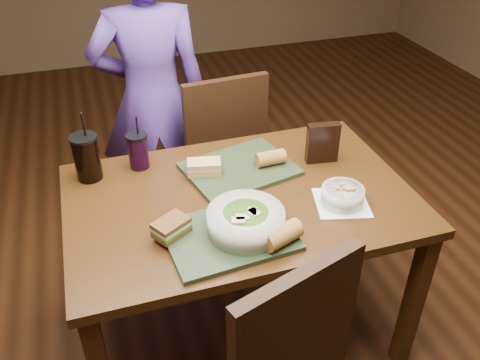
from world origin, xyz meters
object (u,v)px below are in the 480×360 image
object	(u,v)px
dining_table	(240,214)
cup_berry	(138,151)
sandwich_near	(171,227)
baguette_far	(271,158)
diner	(152,100)
baguette_near	(282,235)
chip_bag	(323,143)
sandwich_far	(204,167)
tray_far	(240,169)
chair_far	(221,149)
soup_bowl	(343,195)
cup_cola	(87,157)
tray_near	(229,235)
salad_bowl	(246,220)

from	to	relation	value
dining_table	cup_berry	bearing A→B (deg)	136.29
sandwich_near	baguette_far	xyz separation A→B (m)	(0.47, 0.31, 0.00)
diner	cup_berry	xyz separation A→B (m)	(-0.14, -0.53, 0.04)
baguette_near	chip_bag	bearing A→B (deg)	51.83
sandwich_far	cup_berry	distance (m)	0.28
tray_far	baguette_near	bearing A→B (deg)	-90.91
chair_far	baguette_far	world-z (taller)	chair_far
sandwich_far	baguette_near	distance (m)	0.51
chip_bag	dining_table	bearing A→B (deg)	-153.29
soup_bowl	sandwich_near	size ratio (longest dim) A/B	1.64
baguette_far	cup_cola	size ratio (longest dim) A/B	0.41
chip_bag	chair_far	bearing A→B (deg)	124.41
tray_near	soup_bowl	bearing A→B (deg)	7.28
cup_cola	salad_bowl	bearing A→B (deg)	-47.02
chip_bag	soup_bowl	bearing A→B (deg)	-91.99
diner	sandwich_far	bearing A→B (deg)	101.65
diner	tray_far	world-z (taller)	diner
diner	cup_berry	bearing A→B (deg)	78.87
sandwich_near	chair_far	bearing A→B (deg)	64.29
sandwich_far	tray_far	bearing A→B (deg)	-1.67
dining_table	chip_bag	bearing A→B (deg)	18.33
tray_near	soup_bowl	distance (m)	0.46
tray_near	baguette_near	distance (m)	0.19
chair_far	tray_near	distance (m)	0.97
tray_far	baguette_far	world-z (taller)	baguette_far
diner	sandwich_far	world-z (taller)	diner
baguette_far	cup_cola	distance (m)	0.73
sandwich_far	baguette_far	xyz separation A→B (m)	(0.27, -0.02, 0.00)
cup_cola	tray_near	bearing A→B (deg)	-50.73
soup_bowl	sandwich_near	xyz separation A→B (m)	(-0.64, -0.00, 0.01)
baguette_near	diner	bearing A→B (deg)	101.15
chair_far	cup_berry	size ratio (longest dim) A/B	4.15
soup_bowl	cup_cola	distance (m)	0.99
salad_bowl	sandwich_near	size ratio (longest dim) A/B	1.85
dining_table	chip_bag	size ratio (longest dim) A/B	7.56
tray_far	chip_bag	bearing A→B (deg)	-4.90
sandwich_near	diner	bearing A→B (deg)	84.05
diner	baguette_near	world-z (taller)	diner
chair_far	cup_cola	xyz separation A→B (m)	(-0.65, -0.40, 0.31)
tray_far	chip_bag	distance (m)	0.36
sandwich_far	chip_bag	xyz separation A→B (m)	(0.49, -0.03, 0.04)
dining_table	sandwich_near	xyz separation A→B (m)	(-0.29, -0.16, 0.14)
sandwich_far	chair_far	bearing A→B (deg)	67.79
diner	tray_far	size ratio (longest dim) A/B	3.75
salad_bowl	baguette_far	xyz separation A→B (m)	(0.23, 0.37, -0.01)
sandwich_far	cup_cola	size ratio (longest dim) A/B	0.50
cup_cola	cup_berry	xyz separation A→B (m)	(0.20, 0.02, -0.02)
salad_bowl	chip_bag	distance (m)	0.57
chair_far	diner	world-z (taller)	diner
tray_far	tray_near	bearing A→B (deg)	-112.59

